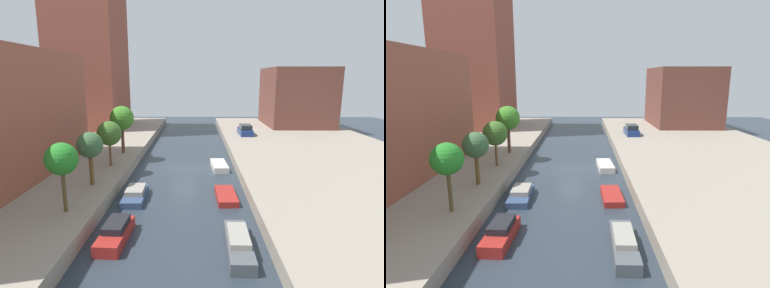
{
  "view_description": "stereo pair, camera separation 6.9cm",
  "coord_description": "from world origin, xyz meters",
  "views": [
    {
      "loc": [
        1.18,
        -29.9,
        9.01
      ],
      "look_at": [
        0.68,
        2.78,
        1.97
      ],
      "focal_mm": 29.04,
      "sensor_mm": 36.0,
      "label": 1
    },
    {
      "loc": [
        1.25,
        -29.9,
        9.01
      ],
      "look_at": [
        0.68,
        2.78,
        1.97
      ],
      "focal_mm": 29.04,
      "sensor_mm": 36.0,
      "label": 2
    }
  ],
  "objects": [
    {
      "name": "quay_right",
      "position": [
        15.0,
        0.0,
        0.5
      ],
      "size": [
        20.0,
        64.0,
        1.0
      ],
      "primitive_type": "cube",
      "color": "gray",
      "rests_on": "ground_plane"
    },
    {
      "name": "apartment_tower_far",
      "position": [
        -16.0,
        21.25,
        13.07
      ],
      "size": [
        10.0,
        11.96,
        24.14
      ],
      "primitive_type": "cube",
      "color": "brown",
      "rests_on": "quay_left"
    },
    {
      "name": "moored_boat_left_2",
      "position": [
        -3.44,
        -7.88,
        0.35
      ],
      "size": [
        1.62,
        3.95,
        0.85
      ],
      "color": "#33476B",
      "rests_on": "ground_plane"
    },
    {
      "name": "moored_boat_right_3",
      "position": [
        3.47,
        0.21,
        0.29
      ],
      "size": [
        1.69,
        3.83,
        0.58
      ],
      "color": "beige",
      "rests_on": "ground_plane"
    },
    {
      "name": "parked_car",
      "position": [
        8.11,
        13.85,
        1.61
      ],
      "size": [
        1.77,
        4.34,
        1.46
      ],
      "color": "navy",
      "rests_on": "quay_right"
    },
    {
      "name": "street_tree_2",
      "position": [
        -6.77,
        -2.27,
        4.01
      ],
      "size": [
        2.25,
        2.25,
        4.15
      ],
      "color": "brown",
      "rests_on": "quay_left"
    },
    {
      "name": "moored_boat_right_2",
      "position": [
        3.42,
        -7.74,
        0.23
      ],
      "size": [
        1.58,
        3.66,
        0.45
      ],
      "color": "maroon",
      "rests_on": "ground_plane"
    },
    {
      "name": "street_tree_3",
      "position": [
        -6.77,
        2.74,
        4.73
      ],
      "size": [
        2.55,
        2.55,
        5.05
      ],
      "color": "brown",
      "rests_on": "quay_left"
    },
    {
      "name": "low_block_right",
      "position": [
        18.0,
        23.46,
        5.79
      ],
      "size": [
        10.0,
        12.22,
        9.58
      ],
      "primitive_type": "cube",
      "color": "brown",
      "rests_on": "quay_right"
    },
    {
      "name": "ground_plane",
      "position": [
        0.0,
        0.0,
        0.0
      ],
      "size": [
        84.0,
        84.0,
        0.0
      ],
      "primitive_type": "plane",
      "color": "#28333D"
    },
    {
      "name": "street_tree_0",
      "position": [
        -6.77,
        -12.38,
        4.27
      ],
      "size": [
        1.94,
        1.94,
        4.28
      ],
      "color": "brown",
      "rests_on": "quay_left"
    },
    {
      "name": "moored_boat_left_1",
      "position": [
        -3.36,
        -13.99,
        0.45
      ],
      "size": [
        1.51,
        3.8,
        1.06
      ],
      "color": "maroon",
      "rests_on": "ground_plane"
    },
    {
      "name": "moored_boat_right_1",
      "position": [
        3.41,
        -14.97,
        0.42
      ],
      "size": [
        1.33,
        4.6,
        0.98
      ],
      "color": "#4C5156",
      "rests_on": "ground_plane"
    },
    {
      "name": "quay_left",
      "position": [
        -15.0,
        0.0,
        0.5
      ],
      "size": [
        20.0,
        64.0,
        1.0
      ],
      "primitive_type": "cube",
      "color": "gray",
      "rests_on": "ground_plane"
    },
    {
      "name": "street_tree_1",
      "position": [
        -6.77,
        -7.49,
        4.03
      ],
      "size": [
        1.95,
        1.95,
        4.06
      ],
      "color": "brown",
      "rests_on": "quay_left"
    }
  ]
}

